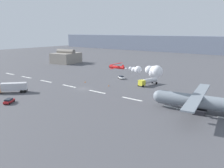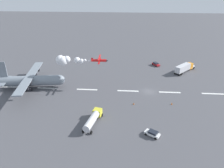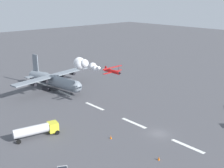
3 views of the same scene
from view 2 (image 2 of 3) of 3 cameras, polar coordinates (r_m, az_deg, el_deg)
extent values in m
plane|color=#4C4C51|center=(82.42, 9.72, -1.99)|extent=(440.00, 440.00, 0.00)
cube|color=white|center=(88.06, 25.16, -2.35)|extent=(8.00, 0.90, 0.01)
cube|color=white|center=(83.60, 15.08, -2.13)|extent=(8.00, 0.90, 0.01)
cube|color=white|center=(81.96, 4.25, -1.83)|extent=(8.00, 0.90, 0.01)
cube|color=white|center=(83.30, -6.62, -1.46)|extent=(8.00, 0.90, 0.01)
cube|color=white|center=(87.49, -16.80, -1.06)|extent=(8.00, 0.90, 0.01)
cube|color=white|center=(94.15, -25.78, -0.68)|extent=(8.00, 0.90, 0.01)
cylinder|color=gray|center=(88.20, -20.80, 0.81)|extent=(22.74, 7.10, 3.90)
sphere|color=gray|center=(85.60, -13.61, 1.07)|extent=(3.71, 3.71, 3.71)
cube|color=gray|center=(87.53, -20.97, 1.85)|extent=(7.61, 30.89, 0.40)
cylinder|color=black|center=(80.45, -22.13, -1.17)|extent=(2.53, 1.44, 1.10)
cylinder|color=black|center=(84.41, -21.28, 0.24)|extent=(2.53, 1.44, 1.10)
cylinder|color=black|center=(91.14, -20.03, 2.33)|extent=(2.53, 1.44, 1.10)
cylinder|color=black|center=(95.24, -19.36, 3.43)|extent=(2.53, 1.44, 1.10)
cube|color=gray|center=(89.64, -27.06, 3.46)|extent=(2.81, 0.70, 6.00)
cube|color=gray|center=(91.29, -26.48, 0.76)|extent=(3.28, 9.19, 0.24)
cube|color=black|center=(91.65, -20.76, -0.01)|extent=(3.31, 1.45, 1.20)
cube|color=black|center=(87.44, -21.57, -1.41)|extent=(3.31, 1.45, 1.20)
cylinder|color=red|center=(80.77, -3.49, 6.25)|extent=(5.63, 1.13, 0.98)
cube|color=red|center=(80.80, -3.34, 6.15)|extent=(0.78, 6.91, 0.12)
cube|color=red|center=(80.38, -3.36, 7.01)|extent=(0.78, 6.91, 0.12)
cylinder|color=black|center=(82.86, -3.19, 7.13)|extent=(0.08, 0.08, 1.27)
cylinder|color=black|center=(78.33, -3.53, 6.00)|extent=(0.08, 0.08, 1.27)
cube|color=red|center=(80.92, -5.28, 6.57)|extent=(0.70, 0.12, 1.10)
cube|color=red|center=(81.05, -5.27, 6.30)|extent=(0.65, 2.02, 0.08)
cone|color=black|center=(80.51, -1.24, 6.23)|extent=(0.72, 0.85, 0.84)
sphere|color=white|center=(81.23, -6.03, 6.10)|extent=(0.70, 0.70, 0.70)
sphere|color=white|center=(81.18, -7.17, 6.24)|extent=(1.09, 1.09, 1.09)
sphere|color=white|center=(81.45, -8.09, 6.00)|extent=(1.80, 1.80, 1.80)
sphere|color=white|center=(82.03, -9.21, 6.22)|extent=(2.33, 2.33, 2.33)
sphere|color=white|center=(82.77, -11.86, 6.41)|extent=(2.60, 2.60, 2.60)
sphere|color=white|center=(83.37, -13.50, 6.23)|extent=(3.57, 3.57, 3.57)
sphere|color=white|center=(82.99, -12.88, 6.00)|extent=(3.62, 3.62, 3.62)
cube|color=silver|center=(109.06, 20.26, 4.43)|extent=(2.92, 2.88, 1.10)
cube|color=orange|center=(107.11, 19.81, 4.56)|extent=(3.47, 3.46, 2.60)
cube|color=silver|center=(102.11, 18.27, 4.05)|extent=(8.10, 8.41, 2.80)
cylinder|color=black|center=(109.93, 19.70, 4.38)|extent=(1.01, 1.04, 1.10)
cylinder|color=black|center=(101.01, 16.73, 2.96)|extent=(1.01, 1.04, 1.10)
cylinder|color=black|center=(100.04, 16.36, 2.78)|extent=(1.01, 1.04, 1.10)
cylinder|color=black|center=(108.91, 20.84, 4.00)|extent=(1.01, 1.04, 1.10)
cylinder|color=black|center=(99.90, 17.93, 2.53)|extent=(1.01, 1.04, 1.10)
cylinder|color=black|center=(98.92, 17.58, 2.35)|extent=(1.01, 1.04, 1.10)
cube|color=yellow|center=(66.25, -3.86, -7.52)|extent=(2.83, 2.68, 2.20)
cylinder|color=silver|center=(62.26, -5.50, -9.75)|extent=(3.79, 8.16, 2.10)
cylinder|color=black|center=(67.70, -4.61, -7.86)|extent=(0.53, 1.05, 1.00)
cylinder|color=black|center=(61.19, -7.64, -12.19)|extent=(0.53, 1.05, 1.00)
cylinder|color=black|center=(66.97, -2.68, -8.21)|extent=(0.53, 1.05, 1.00)
cylinder|color=black|center=(60.38, -5.50, -12.65)|extent=(0.53, 1.05, 1.00)
cube|color=#B21E23|center=(108.21, 11.55, 5.12)|extent=(3.83, 4.64, 0.65)
cube|color=#1E232D|center=(108.15, 11.51, 5.46)|extent=(2.79, 3.09, 0.55)
cylinder|color=black|center=(107.79, 12.41, 4.77)|extent=(0.53, 0.66, 0.64)
cylinder|color=black|center=(109.96, 11.41, 5.29)|extent=(0.53, 0.66, 0.64)
cylinder|color=black|center=(106.69, 11.66, 4.63)|extent=(0.53, 0.66, 0.64)
cylinder|color=black|center=(108.88, 10.67, 5.15)|extent=(0.53, 0.66, 0.64)
cube|color=white|center=(60.45, 10.59, -12.81)|extent=(4.41, 3.71, 0.65)
cube|color=#1E232D|center=(60.01, 10.81, -12.43)|extent=(2.95, 2.71, 0.55)
cylinder|color=black|center=(60.47, 8.94, -13.04)|extent=(0.66, 0.53, 0.64)
cylinder|color=black|center=(59.57, 11.42, -13.97)|extent=(0.66, 0.53, 0.64)
cylinder|color=black|center=(61.75, 9.75, -12.17)|extent=(0.66, 0.53, 0.64)
cylinder|color=black|center=(60.87, 12.19, -13.06)|extent=(0.66, 0.53, 0.64)
cone|color=orange|center=(75.69, 15.58, -5.00)|extent=(0.44, 0.44, 0.75)
cone|color=orange|center=(73.27, 5.79, -5.17)|extent=(0.44, 0.44, 0.75)
camera|label=1|loc=(148.42, -18.65, 18.72)|focal=36.81mm
camera|label=3|loc=(51.44, 64.36, 2.84)|focal=44.97mm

